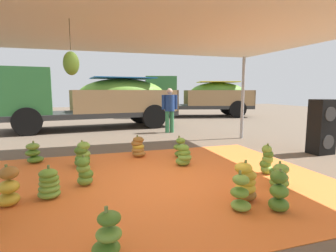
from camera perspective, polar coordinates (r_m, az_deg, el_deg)
name	(u,v)px	position (r m, az deg, el deg)	size (l,w,h in m)	color
ground_plane	(129,147)	(7.63, -8.22, -4.45)	(40.00, 40.00, 0.00)	brown
tarp_orange	(157,181)	(4.79, -2.36, -11.60)	(6.14, 4.70, 0.01)	orange
tent_canopy	(157,24)	(4.56, -2.36, 20.99)	(8.00, 7.00, 2.72)	#9EA0A5
banana_bunch_0	(267,160)	(5.42, 20.33, -6.86)	(0.32, 0.30, 0.58)	#75A83D
banana_bunch_1	(138,147)	(6.44, -6.39, -4.52)	(0.44, 0.44, 0.52)	#996628
banana_bunch_2	(240,194)	(3.74, 15.18, -13.85)	(0.37, 0.37, 0.54)	#75A83D
banana_bunch_3	(279,176)	(4.78, 22.64, -9.81)	(0.41, 0.44, 0.43)	#60932D
banana_bunch_4	(180,148)	(6.38, 2.51, -4.72)	(0.36, 0.38, 0.51)	#518428
banana_bunch_5	(34,154)	(6.56, -26.71, -5.29)	(0.49, 0.46, 0.48)	#518428
banana_bunch_6	(108,235)	(2.80, -12.71, -21.81)	(0.39, 0.38, 0.50)	#477523
banana_bunch_7	(84,172)	(4.71, -17.39, -9.37)	(0.32, 0.29, 0.51)	#6B9E38
banana_bunch_9	(246,183)	(4.08, 16.21, -11.50)	(0.40, 0.40, 0.59)	#996628
banana_bunch_10	(8,188)	(4.32, -30.90, -11.27)	(0.41, 0.42, 0.58)	gold
banana_bunch_11	(49,184)	(4.38, -24.02, -11.26)	(0.41, 0.41, 0.49)	#6B9E38
banana_bunch_12	(82,155)	(5.83, -17.77, -5.91)	(0.42, 0.41, 0.56)	#518428
banana_bunch_13	(184,156)	(5.65, 3.37, -6.31)	(0.42, 0.44, 0.49)	#6B9E38
banana_bunch_14	(279,193)	(3.86, 22.54, -12.98)	(0.33, 0.33, 0.57)	#477523
cargo_truck_main	(89,98)	(11.59, -16.47, 5.79)	(7.12, 2.90, 2.40)	#2D2D2D
cargo_truck_far	(196,96)	(16.57, 6.07, 6.48)	(6.70, 3.79, 2.40)	#2D2D2D
worker_0	(170,107)	(10.04, 0.34, 4.10)	(0.61, 0.37, 1.66)	#337A4C
speaker_stack	(322,127)	(7.67, 29.98, -0.15)	(0.56, 0.46, 1.36)	black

